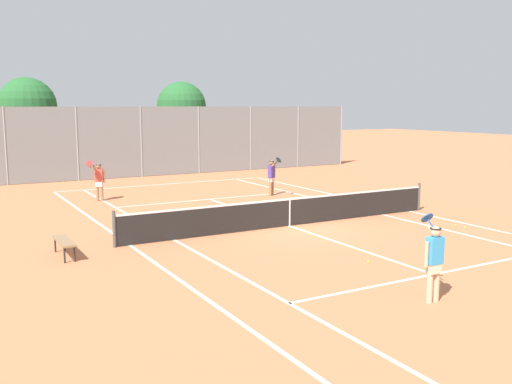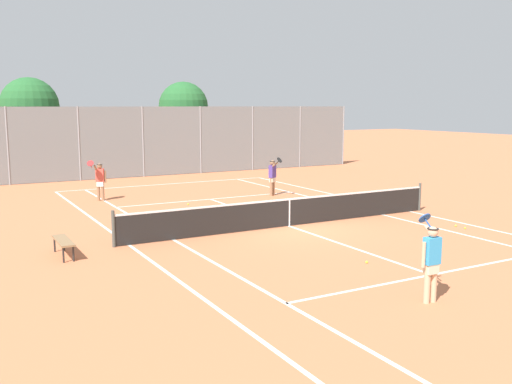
# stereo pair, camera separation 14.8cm
# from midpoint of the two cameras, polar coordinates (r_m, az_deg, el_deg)

# --- Properties ---
(ground_plane) EXTENTS (120.00, 120.00, 0.00)m
(ground_plane) POSITION_cam_midpoint_polar(r_m,az_deg,el_deg) (19.29, 3.56, -3.43)
(ground_plane) COLOR #C67047
(court_line_markings) EXTENTS (11.10, 23.90, 0.01)m
(court_line_markings) POSITION_cam_midpoint_polar(r_m,az_deg,el_deg) (19.29, 3.56, -3.42)
(court_line_markings) COLOR silver
(court_line_markings) RESTS_ON ground
(tennis_net) EXTENTS (12.00, 0.10, 1.07)m
(tennis_net) POSITION_cam_midpoint_polar(r_m,az_deg,el_deg) (19.19, 3.57, -1.94)
(tennis_net) COLOR #474C47
(tennis_net) RESTS_ON ground
(player_near_side) EXTENTS (0.68, 0.73, 1.77)m
(player_near_side) POSITION_cam_midpoint_polar(r_m,az_deg,el_deg) (12.28, 17.44, -6.38)
(player_near_side) COLOR #D8A884
(player_near_side) RESTS_ON ground
(player_far_left) EXTENTS (0.87, 0.67, 1.77)m
(player_far_left) POSITION_cam_midpoint_polar(r_m,az_deg,el_deg) (25.10, -15.18, 1.24)
(player_far_left) COLOR #936B4C
(player_far_left) RESTS_ON ground
(player_far_right) EXTENTS (0.43, 0.90, 1.77)m
(player_far_right) POSITION_cam_midpoint_polar(r_m,az_deg,el_deg) (25.62, 1.84, 1.68)
(player_far_right) COLOR #936B4C
(player_far_right) RESTS_ON ground
(loose_tennis_ball_0) EXTENTS (0.07, 0.07, 0.07)m
(loose_tennis_ball_0) POSITION_cam_midpoint_polar(r_m,az_deg,el_deg) (23.47, -6.63, -1.22)
(loose_tennis_ball_0) COLOR #D1DB33
(loose_tennis_ball_0) RESTS_ON ground
(loose_tennis_ball_1) EXTENTS (0.07, 0.07, 0.07)m
(loose_tennis_ball_1) POSITION_cam_midpoint_polar(r_m,az_deg,el_deg) (20.33, 19.54, -3.20)
(loose_tennis_ball_1) COLOR #D1DB33
(loose_tennis_ball_1) RESTS_ON ground
(loose_tennis_ball_2) EXTENTS (0.07, 0.07, 0.07)m
(loose_tennis_ball_2) POSITION_cam_midpoint_polar(r_m,az_deg,el_deg) (20.05, 20.38, -3.40)
(loose_tennis_ball_2) COLOR #D1DB33
(loose_tennis_ball_2) RESTS_ON ground
(loose_tennis_ball_3) EXTENTS (0.07, 0.07, 0.07)m
(loose_tennis_ball_3) POSITION_cam_midpoint_polar(r_m,az_deg,el_deg) (15.08, 11.29, -6.89)
(loose_tennis_ball_3) COLOR #D1DB33
(loose_tennis_ball_3) RESTS_ON ground
(loose_tennis_ball_4) EXTENTS (0.07, 0.07, 0.07)m
(loose_tennis_ball_4) POSITION_cam_midpoint_polar(r_m,az_deg,el_deg) (20.71, -7.52, -2.55)
(loose_tennis_ball_4) COLOR #D1DB33
(loose_tennis_ball_4) RESTS_ON ground
(courtside_bench) EXTENTS (0.36, 1.50, 0.47)m
(courtside_bench) POSITION_cam_midpoint_polar(r_m,az_deg,el_deg) (16.18, -18.46, -4.73)
(courtside_bench) COLOR olive
(courtside_bench) RESTS_ON ground
(back_fence) EXTENTS (28.50, 0.08, 3.99)m
(back_fence) POSITION_cam_midpoint_polar(r_m,az_deg,el_deg) (33.07, -11.10, 4.96)
(back_fence) COLOR gray
(back_fence) RESTS_ON ground
(tree_behind_left) EXTENTS (3.27, 3.27, 5.63)m
(tree_behind_left) POSITION_cam_midpoint_polar(r_m,az_deg,el_deg) (35.18, -21.72, 7.77)
(tree_behind_left) COLOR brown
(tree_behind_left) RESTS_ON ground
(tree_behind_right) EXTENTS (3.11, 3.11, 5.52)m
(tree_behind_right) POSITION_cam_midpoint_polar(r_m,az_deg,el_deg) (36.58, -6.96, 8.32)
(tree_behind_right) COLOR brown
(tree_behind_right) RESTS_ON ground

